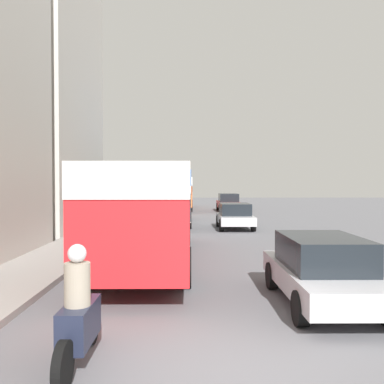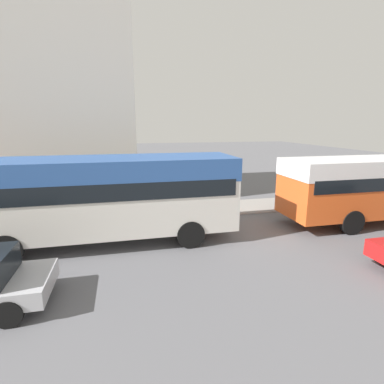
% 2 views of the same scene
% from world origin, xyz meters
% --- Properties ---
extents(ground_plane, '(120.00, 120.00, 0.00)m').
position_xyz_m(ground_plane, '(0.00, 0.00, 0.00)').
color(ground_plane, slate).
extents(building_far_terrace, '(5.95, 9.32, 13.88)m').
position_xyz_m(building_far_terrace, '(-9.17, 17.04, 6.94)').
color(building_far_terrace, beige).
rests_on(building_far_terrace, ground_plane).
extents(bus_lead, '(2.53, 10.97, 2.99)m').
position_xyz_m(bus_lead, '(-1.90, 7.91, 1.95)').
color(bus_lead, red).
rests_on(bus_lead, ground_plane).
extents(bus_following, '(2.64, 9.57, 3.16)m').
position_xyz_m(bus_following, '(-1.87, 20.25, 2.05)').
color(bus_following, silver).
rests_on(bus_following, ground_plane).
extents(bus_third_in_line, '(2.52, 11.37, 2.90)m').
position_xyz_m(bus_third_in_line, '(-1.64, 33.30, 1.90)').
color(bus_third_in_line, '#EA5B23').
rests_on(bus_third_in_line, ground_plane).
extents(motorcycle_behind_lead, '(0.38, 2.24, 1.73)m').
position_xyz_m(motorcycle_behind_lead, '(-2.25, 0.15, 0.68)').
color(motorcycle_behind_lead, '#1E2338').
rests_on(motorcycle_behind_lead, ground_plane).
extents(car_crossing, '(1.86, 3.83, 1.38)m').
position_xyz_m(car_crossing, '(1.80, 17.20, 0.73)').
color(car_crossing, '#B7B7BC').
rests_on(car_crossing, ground_plane).
extents(car_far_curb, '(1.81, 4.25, 1.44)m').
position_xyz_m(car_far_curb, '(2.10, 3.08, 0.75)').
color(car_far_curb, '#B7B7BC').
rests_on(car_far_curb, ground_plane).
extents(car_distant, '(1.85, 4.51, 1.52)m').
position_xyz_m(car_distant, '(2.69, 30.50, 0.79)').
color(car_distant, red).
rests_on(car_distant, ground_plane).
extents(pedestrian_near_curb, '(0.33, 0.33, 1.60)m').
position_xyz_m(pedestrian_near_curb, '(-4.68, 29.31, 0.97)').
color(pedestrian_near_curb, '#232838').
rests_on(pedestrian_near_curb, sidewalk).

